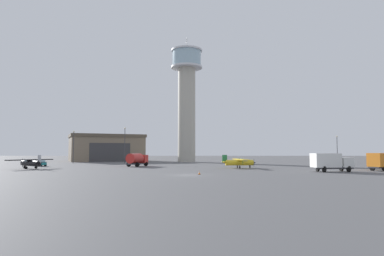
{
  "coord_description": "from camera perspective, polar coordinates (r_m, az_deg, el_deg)",
  "views": [
    {
      "loc": [
        0.96,
        -47.98,
        3.42
      ],
      "look_at": [
        0.23,
        33.51,
        9.1
      ],
      "focal_mm": 31.17,
      "sensor_mm": 36.0,
      "label": 1
    }
  ],
  "objects": [
    {
      "name": "ground_plane",
      "position": [
        48.12,
        -0.63,
        -8.06
      ],
      "size": [
        400.0,
        400.0,
        0.0
      ],
      "primitive_type": "plane",
      "color": "#545456"
    },
    {
      "name": "control_tower",
      "position": [
        108.05,
        -0.92,
        5.78
      ],
      "size": [
        10.06,
        10.06,
        40.37
      ],
      "color": "#B2AD9E",
      "rests_on": "ground_plane"
    },
    {
      "name": "hangar",
      "position": [
        120.05,
        -14.49,
        -3.31
      ],
      "size": [
        29.35,
        25.84,
        9.1
      ],
      "rotation": [
        0.0,
        0.0,
        -1.15
      ],
      "color": "#7A6B56",
      "rests_on": "ground_plane"
    },
    {
      "name": "airplane_black",
      "position": [
        72.06,
        -25.84,
        -5.32
      ],
      "size": [
        6.94,
        8.16,
        2.68
      ],
      "rotation": [
        0.0,
        0.0,
        2.53
      ],
      "color": "black",
      "rests_on": "ground_plane"
    },
    {
      "name": "airplane_yellow",
      "position": [
        68.24,
        8.04,
        -5.77
      ],
      "size": [
        7.13,
        9.1,
        2.67
      ],
      "rotation": [
        0.0,
        0.0,
        0.11
      ],
      "color": "gold",
      "rests_on": "ground_plane"
    },
    {
      "name": "truck_fuel_tanker_red",
      "position": [
        76.15,
        -9.4,
        -5.27
      ],
      "size": [
        4.33,
        6.99,
        2.91
      ],
      "rotation": [
        0.0,
        0.0,
        1.26
      ],
      "color": "#38383D",
      "rests_on": "ground_plane"
    },
    {
      "name": "truck_box_white",
      "position": [
        60.2,
        22.6,
        -5.34
      ],
      "size": [
        6.85,
        3.73,
        3.06
      ],
      "rotation": [
        0.0,
        0.0,
        0.14
      ],
      "color": "#38383D",
      "rests_on": "ground_plane"
    },
    {
      "name": "car_teal",
      "position": [
        83.88,
        -24.6,
        -5.46
      ],
      "size": [
        4.13,
        4.32,
        1.37
      ],
      "rotation": [
        0.0,
        0.0,
        2.3
      ],
      "color": "teal",
      "rests_on": "ground_plane"
    },
    {
      "name": "light_post_west",
      "position": [
        95.59,
        -11.43,
        -2.41
      ],
      "size": [
        0.44,
        0.44,
        10.11
      ],
      "color": "#38383D",
      "rests_on": "ground_plane"
    },
    {
      "name": "light_post_east",
      "position": [
        100.12,
        -19.61,
        -2.61
      ],
      "size": [
        0.44,
        0.44,
        9.17
      ],
      "color": "#38383D",
      "rests_on": "ground_plane"
    },
    {
      "name": "light_post_north",
      "position": [
        111.15,
        23.58,
        -2.89
      ],
      "size": [
        0.44,
        0.44,
        8.18
      ],
      "color": "#38383D",
      "rests_on": "ground_plane"
    },
    {
      "name": "traffic_cone_near_left",
      "position": [
        49.06,
        1.26,
        -7.67
      ],
      "size": [
        0.36,
        0.36,
        0.54
      ],
      "color": "black",
      "rests_on": "ground_plane"
    }
  ]
}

